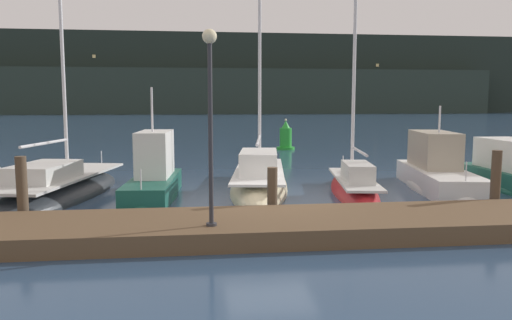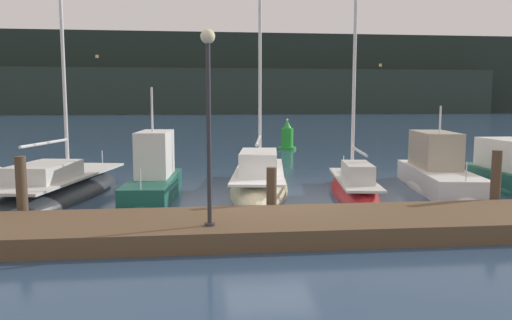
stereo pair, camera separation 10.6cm
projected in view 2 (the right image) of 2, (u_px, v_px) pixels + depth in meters
The scene contains 13 objects.
ground_plane at pixel (269, 216), 14.14m from camera, with size 400.00×400.00×0.00m, color navy.
dock at pixel (281, 226), 12.08m from camera, with size 34.95×2.80×0.45m, color brown.
mooring_pile_1 at pixel (22, 191), 12.89m from camera, with size 0.28×0.28×1.82m, color #4C3D2D.
mooring_pile_2 at pixel (271, 193), 13.65m from camera, with size 0.28×0.28×1.44m, color #4C3D2D.
mooring_pile_3 at pixel (496, 182), 14.36m from camera, with size 0.28×0.28×1.83m, color #4C3D2D.
sailboat_berth_3 at pixel (59, 193), 16.92m from camera, with size 4.00×8.47×12.38m.
motorboat_berth_4 at pixel (154, 185), 16.82m from camera, with size 1.90×5.39×4.19m.
sailboat_berth_5 at pixel (259, 185), 18.43m from camera, with size 3.25×8.38×12.10m.
sailboat_berth_6 at pixel (354, 190), 17.41m from camera, with size 2.39×6.33×9.56m.
motorboat_berth_7 at pixel (438, 180), 18.32m from camera, with size 2.99×6.78×3.74m.
channel_buoy at pixel (287, 138), 33.54m from camera, with size 1.22×1.22×2.07m.
dock_lamppost at pixel (208, 97), 10.86m from camera, with size 0.32×0.32×4.32m.
hillside_backdrop at pixel (208, 77), 137.05m from camera, with size 240.00×23.00×21.22m.
Camera 2 is at (-1.94, -13.72, 3.22)m, focal length 35.00 mm.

